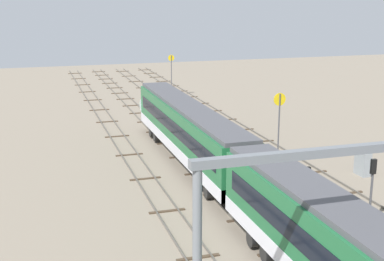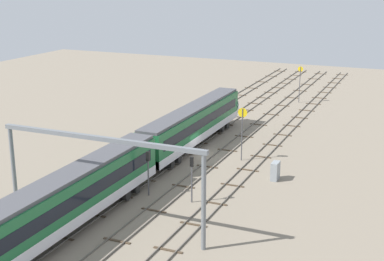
{
  "view_description": "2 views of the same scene",
  "coord_description": "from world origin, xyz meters",
  "px_view_note": "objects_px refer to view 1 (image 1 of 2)",
  "views": [
    {
      "loc": [
        -37.96,
        14.45,
        13.61
      ],
      "look_at": [
        6.04,
        0.91,
        1.96
      ],
      "focal_mm": 49.94,
      "sensor_mm": 36.0,
      "label": 1
    },
    {
      "loc": [
        -55.66,
        -23.23,
        20.12
      ],
      "look_at": [
        3.63,
        2.59,
        1.79
      ],
      "focal_mm": 51.84,
      "sensor_mm": 36.0,
      "label": 2
    }
  ],
  "objects_px": {
    "speed_sign_near_foreground": "(171,71)",
    "speed_sign_mid_trackside": "(279,118)",
    "signal_light_trackside_approach": "(372,183)",
    "signal_light_trackside_departure": "(306,192)",
    "relay_cabinet": "(363,163)"
  },
  "relations": [
    {
      "from": "speed_sign_near_foreground",
      "to": "speed_sign_mid_trackside",
      "type": "distance_m",
      "value": 31.3
    },
    {
      "from": "signal_light_trackside_departure",
      "to": "relay_cabinet",
      "type": "relative_size",
      "value": 2.3
    },
    {
      "from": "speed_sign_mid_trackside",
      "to": "signal_light_trackside_departure",
      "type": "distance_m",
      "value": 14.08
    },
    {
      "from": "relay_cabinet",
      "to": "signal_light_trackside_departure",
      "type": "bearing_deg",
      "value": 131.57
    },
    {
      "from": "speed_sign_mid_trackside",
      "to": "signal_light_trackside_departure",
      "type": "xyz_separation_m",
      "value": [
        -13.21,
        4.73,
        -1.12
      ]
    },
    {
      "from": "speed_sign_mid_trackside",
      "to": "speed_sign_near_foreground",
      "type": "bearing_deg",
      "value": 1.34
    },
    {
      "from": "signal_light_trackside_approach",
      "to": "signal_light_trackside_departure",
      "type": "bearing_deg",
      "value": 91.25
    },
    {
      "from": "speed_sign_near_foreground",
      "to": "signal_light_trackside_approach",
      "type": "distance_m",
      "value": 44.42
    },
    {
      "from": "relay_cabinet",
      "to": "speed_sign_mid_trackside",
      "type": "bearing_deg",
      "value": 48.61
    },
    {
      "from": "speed_sign_mid_trackside",
      "to": "signal_light_trackside_approach",
      "type": "relative_size",
      "value": 1.38
    },
    {
      "from": "speed_sign_near_foreground",
      "to": "speed_sign_mid_trackside",
      "type": "relative_size",
      "value": 0.98
    },
    {
      "from": "speed_sign_near_foreground",
      "to": "signal_light_trackside_departure",
      "type": "bearing_deg",
      "value": 174.86
    },
    {
      "from": "speed_sign_near_foreground",
      "to": "speed_sign_mid_trackside",
      "type": "xyz_separation_m",
      "value": [
        -31.29,
        -0.73,
        0.28
      ]
    },
    {
      "from": "speed_sign_near_foreground",
      "to": "signal_light_trackside_approach",
      "type": "bearing_deg",
      "value": -179.5
    },
    {
      "from": "signal_light_trackside_approach",
      "to": "speed_sign_mid_trackside",
      "type": "bearing_deg",
      "value": -1.52
    }
  ]
}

